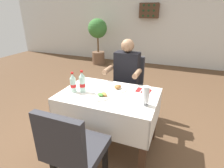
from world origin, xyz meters
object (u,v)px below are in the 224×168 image
(chair_far_diner_seat, at_px, (128,84))
(chair_near_camera_side, at_px, (73,149))
(cola_bottle_primary, at_px, (73,83))
(wall_bottle_rack, at_px, (149,11))
(cola_bottle_secondary, at_px, (82,83))
(potted_plant_corner, at_px, (98,36))
(main_dining_table, at_px, (109,106))
(plate_far_diner, at_px, (117,88))
(beer_glass_left, at_px, (146,95))
(napkin_cutlery_set, at_px, (143,90))
(plate_near_camera, at_px, (101,96))
(seated_diner_far, at_px, (126,77))

(chair_far_diner_seat, bearing_deg, chair_near_camera_side, -90.00)
(cola_bottle_primary, bearing_deg, wall_bottle_rack, 89.27)
(cola_bottle_secondary, height_order, potted_plant_corner, potted_plant_corner)
(main_dining_table, xyz_separation_m, cola_bottle_secondary, (-0.31, -0.07, 0.29))
(plate_far_diner, bearing_deg, beer_glass_left, -33.49)
(main_dining_table, distance_m, cola_bottle_secondary, 0.43)
(chair_far_diner_seat, relative_size, napkin_cutlery_set, 5.03)
(cola_bottle_primary, bearing_deg, plate_far_diner, 28.92)
(plate_far_diner, height_order, cola_bottle_secondary, cola_bottle_secondary)
(chair_far_diner_seat, height_order, cola_bottle_secondary, cola_bottle_secondary)
(plate_near_camera, bearing_deg, chair_near_camera_side, -85.55)
(plate_near_camera, height_order, wall_bottle_rack, wall_bottle_rack)
(beer_glass_left, relative_size, cola_bottle_secondary, 0.78)
(main_dining_table, height_order, napkin_cutlery_set, napkin_cutlery_set)
(main_dining_table, height_order, chair_far_diner_seat, chair_far_diner_seat)
(main_dining_table, xyz_separation_m, napkin_cutlery_set, (0.36, 0.22, 0.18))
(seated_diner_far, bearing_deg, chair_far_diner_seat, 86.24)
(plate_near_camera, relative_size, beer_glass_left, 1.12)
(potted_plant_corner, bearing_deg, seated_diner_far, -56.83)
(beer_glass_left, bearing_deg, napkin_cutlery_set, 105.05)
(wall_bottle_rack, bearing_deg, chair_far_diner_seat, -83.55)
(chair_near_camera_side, bearing_deg, potted_plant_corner, 113.25)
(chair_far_diner_seat, relative_size, potted_plant_corner, 0.69)
(seated_diner_far, xyz_separation_m, cola_bottle_secondary, (-0.30, -0.74, 0.14))
(main_dining_table, bearing_deg, chair_far_diner_seat, 90.00)
(chair_far_diner_seat, height_order, potted_plant_corner, potted_plant_corner)
(chair_far_diner_seat, height_order, beer_glass_left, chair_far_diner_seat)
(chair_near_camera_side, relative_size, wall_bottle_rack, 1.73)
(chair_near_camera_side, xyz_separation_m, potted_plant_corner, (-1.79, 4.17, 0.34))
(main_dining_table, bearing_deg, beer_glass_left, -14.74)
(seated_diner_far, height_order, plate_near_camera, seated_diner_far)
(napkin_cutlery_set, bearing_deg, seated_diner_far, 129.52)
(plate_near_camera, height_order, potted_plant_corner, potted_plant_corner)
(plate_far_diner, distance_m, cola_bottle_primary, 0.54)
(plate_near_camera, bearing_deg, seated_diner_far, 86.80)
(chair_near_camera_side, relative_size, napkin_cutlery_set, 5.03)
(chair_near_camera_side, xyz_separation_m, seated_diner_far, (-0.01, 1.44, 0.16))
(cola_bottle_secondary, relative_size, potted_plant_corner, 0.19)
(chair_near_camera_side, xyz_separation_m, napkin_cutlery_set, (0.36, 0.99, 0.18))
(plate_far_diner, distance_m, wall_bottle_rack, 3.91)
(main_dining_table, xyz_separation_m, plate_near_camera, (-0.05, -0.12, 0.19))
(chair_far_diner_seat, distance_m, beer_glass_left, 1.04)
(main_dining_table, xyz_separation_m, plate_far_diner, (0.05, 0.15, 0.19))
(cola_bottle_secondary, bearing_deg, chair_near_camera_side, -66.42)
(cola_bottle_primary, bearing_deg, plate_near_camera, -1.37)
(plate_far_diner, height_order, wall_bottle_rack, wall_bottle_rack)
(chair_near_camera_side, relative_size, cola_bottle_primary, 3.97)
(napkin_cutlery_set, distance_m, wall_bottle_rack, 3.89)
(napkin_cutlery_set, distance_m, potted_plant_corner, 3.84)
(cola_bottle_secondary, bearing_deg, chair_far_diner_seat, 70.04)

